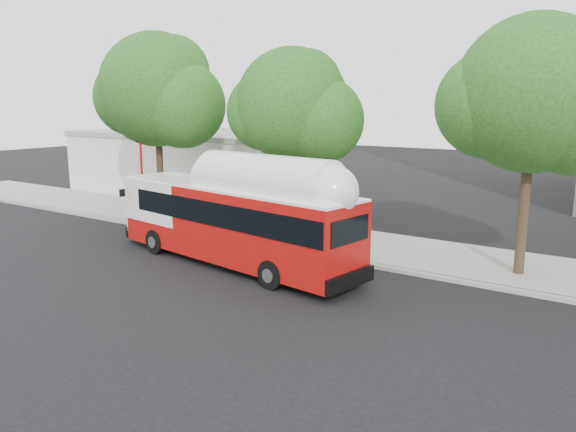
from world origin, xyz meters
TOP-DOWN VIEW (x-y plane):
  - ground at (0.00, 0.00)m, footprint 120.00×120.00m
  - sidewalk at (0.00, 6.50)m, footprint 60.00×5.00m
  - curb_strip at (0.00, 3.90)m, footprint 60.00×0.30m
  - red_curb_segment at (-3.00, 3.90)m, footprint 10.00×0.32m
  - street_tree_left at (-8.53, 5.56)m, footprint 6.67×5.80m
  - street_tree_mid at (-0.59, 6.06)m, footprint 5.75×5.00m
  - street_tree_right at (9.44, 5.86)m, footprint 6.21×5.40m
  - low_commercial_bldg at (-14.00, 14.00)m, footprint 16.20×10.20m
  - transit_bus at (-0.46, 1.22)m, footprint 12.15×4.04m
  - signal_pole at (-9.04, 4.29)m, footprint 0.13×0.43m

SIDE VIEW (x-z plane):
  - ground at x=0.00m, z-range 0.00..0.00m
  - sidewalk at x=0.00m, z-range 0.00..0.15m
  - curb_strip at x=0.00m, z-range 0.00..0.15m
  - red_curb_segment at x=-3.00m, z-range 0.00..0.16m
  - transit_bus at x=-0.46m, z-range -0.12..3.42m
  - low_commercial_bldg at x=-14.00m, z-range 0.03..4.28m
  - signal_pole at x=-9.04m, z-range 0.06..4.58m
  - street_tree_mid at x=-0.59m, z-range 1.60..10.22m
  - street_tree_right at x=9.44m, z-range 1.67..10.85m
  - street_tree_left at x=-8.53m, z-range 1.73..11.47m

